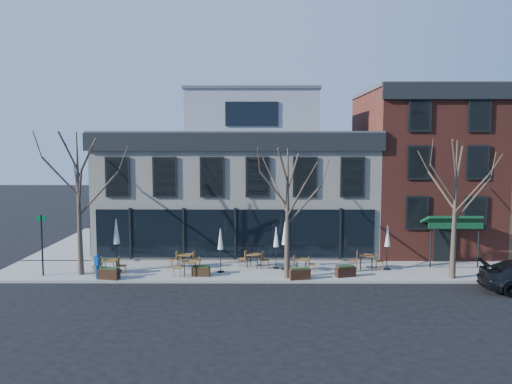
{
  "coord_description": "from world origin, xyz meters",
  "views": [
    {
      "loc": [
        1.41,
        -30.51,
        7.4
      ],
      "look_at": [
        1.28,
        2.0,
        4.28
      ],
      "focal_mm": 35.0,
      "sensor_mm": 36.0,
      "label": 1
    }
  ],
  "objects": [
    {
      "name": "planter_3",
      "position": [
        6.23,
        -3.66,
        0.45
      ],
      "size": [
        1.16,
        0.72,
        0.61
      ],
      "color": "black",
      "rests_on": "sidewalk_front"
    },
    {
      "name": "sign_pole",
      "position": [
        -10.5,
        -3.5,
        2.07
      ],
      "size": [
        0.5,
        0.1,
        3.4
      ],
      "color": "black",
      "rests_on": "sidewalk_front"
    },
    {
      "name": "call_box",
      "position": [
        -7.26,
        -4.2,
        0.89
      ],
      "size": [
        0.28,
        0.28,
        1.4
      ],
      "color": "#0B4296",
      "rests_on": "sidewalk_front"
    },
    {
      "name": "red_brick_building",
      "position": [
        13.0,
        4.98,
        5.64
      ],
      "size": [
        8.2,
        11.78,
        11.18
      ],
      "color": "maroon",
      "rests_on": "ground"
    },
    {
      "name": "cafe_set_3",
      "position": [
        1.17,
        -1.61,
        0.65
      ],
      "size": [
        1.89,
        0.98,
        0.97
      ],
      "color": "brown",
      "rests_on": "sidewalk_front"
    },
    {
      "name": "umbrella_3",
      "position": [
        2.97,
        -2.11,
        2.13
      ],
      "size": [
        0.45,
        0.45,
        2.8
      ],
      "color": "black",
      "rests_on": "sidewalk_front"
    },
    {
      "name": "cafe_set_2",
      "position": [
        -2.35,
        -3.5,
        0.66
      ],
      "size": [
        1.95,
        0.87,
        1.0
      ],
      "color": "brown",
      "rests_on": "sidewalk_front"
    },
    {
      "name": "planter_0",
      "position": [
        -6.63,
        -4.2,
        0.46
      ],
      "size": [
        1.18,
        0.64,
        0.63
      ],
      "color": "black",
      "rests_on": "sidewalk_front"
    },
    {
      "name": "cafe_set_1",
      "position": [
        -2.86,
        -1.7,
        0.65
      ],
      "size": [
        1.91,
        0.85,
        0.98
      ],
      "color": "brown",
      "rests_on": "sidewalk_front"
    },
    {
      "name": "cafe_set_4",
      "position": [
        3.9,
        -2.42,
        0.58
      ],
      "size": [
        1.65,
        0.77,
        0.84
      ],
      "color": "brown",
      "rests_on": "sidewalk_front"
    },
    {
      "name": "cafe_set_5",
      "position": [
        7.7,
        -2.1,
        0.69
      ],
      "size": [
        2.06,
        0.94,
        1.06
      ],
      "color": "brown",
      "rests_on": "sidewalk_front"
    },
    {
      "name": "umbrella_1",
      "position": [
        -0.71,
        -2.74,
        1.92
      ],
      "size": [
        0.4,
        0.4,
        2.51
      ],
      "color": "black",
      "rests_on": "sidewalk_front"
    },
    {
      "name": "corner_building",
      "position": [
        0.07,
        5.07,
        4.72
      ],
      "size": [
        18.39,
        10.39,
        11.1
      ],
      "color": "silver",
      "rests_on": "ground"
    },
    {
      "name": "tree_corner",
      "position": [
        -8.49,
        -3.2,
        4.25
      ],
      "size": [
        3.93,
        3.98,
        7.92
      ],
      "color": "#382B21",
      "rests_on": "sidewalk_front"
    },
    {
      "name": "tree_mid",
      "position": [
        3.01,
        -3.9,
        3.79
      ],
      "size": [
        3.5,
        3.55,
        7.04
      ],
      "color": "#382B21",
      "rests_on": "sidewalk_front"
    },
    {
      "name": "planter_2",
      "position": [
        3.67,
        -4.2,
        0.46
      ],
      "size": [
        1.16,
        0.63,
        0.62
      ],
      "color": "#321B10",
      "rests_on": "sidewalk_front"
    },
    {
      "name": "umbrella_2",
      "position": [
        2.47,
        -1.85,
        1.88
      ],
      "size": [
        0.39,
        0.39,
        2.46
      ],
      "color": "black",
      "rests_on": "sidewalk_front"
    },
    {
      "name": "umbrella_4",
      "position": [
        8.9,
        -2.08,
        1.99
      ],
      "size": [
        0.42,
        0.42,
        2.61
      ],
      "color": "black",
      "rests_on": "sidewalk_front"
    },
    {
      "name": "ground",
      "position": [
        0.0,
        0.0,
        0.0
      ],
      "size": [
        120.0,
        120.0,
        0.0
      ],
      "primitive_type": "plane",
      "color": "black",
      "rests_on": "ground"
    },
    {
      "name": "sidewalk_front",
      "position": [
        3.25,
        -2.15,
        0.07
      ],
      "size": [
        33.5,
        4.7,
        0.15
      ],
      "primitive_type": "cube",
      "color": "gray",
      "rests_on": "ground"
    },
    {
      "name": "tree_right",
      "position": [
        12.01,
        -3.9,
        4.02
      ],
      "size": [
        3.72,
        3.77,
        7.48
      ],
      "color": "#382B21",
      "rests_on": "sidewalk_front"
    },
    {
      "name": "umbrella_0",
      "position": [
        -6.65,
        -2.55,
        2.3
      ],
      "size": [
        0.49,
        0.49,
        3.04
      ],
      "color": "black",
      "rests_on": "sidewalk_front"
    },
    {
      "name": "sidewalk_side",
      "position": [
        -11.25,
        6.0,
        0.07
      ],
      "size": [
        4.5,
        12.0,
        0.15
      ],
      "primitive_type": "cube",
      "color": "gray",
      "rests_on": "ground"
    },
    {
      "name": "planter_1",
      "position": [
        -1.74,
        -3.56,
        0.42
      ],
      "size": [
        1.01,
        0.47,
        0.55
      ],
      "color": "#301E10",
      "rests_on": "sidewalk_front"
    },
    {
      "name": "cafe_set_0",
      "position": [
        -6.89,
        -3.22,
        0.66
      ],
      "size": [
        1.89,
        0.79,
        0.99
      ],
      "color": "brown",
      "rests_on": "sidewalk_front"
    }
  ]
}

